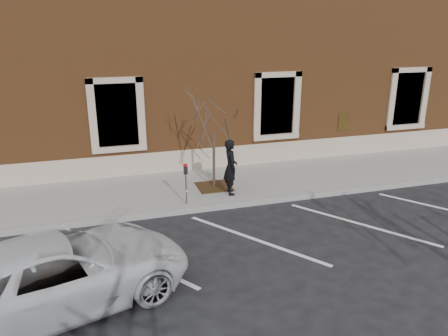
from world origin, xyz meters
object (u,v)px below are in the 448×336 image
object	(u,v)px
man	(231,167)
sapling	(214,116)
parking_meter	(186,177)
white_truck	(59,272)

from	to	relation	value
man	sapling	size ratio (longest dim) A/B	0.52
man	parking_meter	xyz separation A→B (m)	(-1.56, -0.44, -0.01)
man	white_truck	size ratio (longest dim) A/B	0.34
sapling	parking_meter	bearing A→B (deg)	-135.88
sapling	white_truck	world-z (taller)	sapling
man	parking_meter	world-z (taller)	man
parking_meter	sapling	world-z (taller)	sapling
parking_meter	sapling	bearing A→B (deg)	38.85
parking_meter	white_truck	bearing A→B (deg)	-136.03
man	white_truck	xyz separation A→B (m)	(-5.00, -4.44, -0.32)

